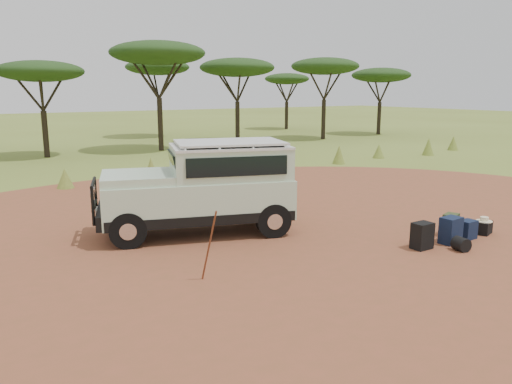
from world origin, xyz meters
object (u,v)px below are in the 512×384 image
safari_vehicle (204,190)px  hard_case (483,228)px  backpack_black (422,236)px  walking_staff (209,246)px  duffel_navy (467,230)px  backpack_navy (451,230)px  backpack_olive (451,225)px

safari_vehicle → hard_case: safari_vehicle is taller
backpack_black → safari_vehicle: bearing=132.8°
walking_staff → duffel_navy: walking_staff is taller
backpack_black → backpack_navy: bearing=-6.1°
walking_staff → backpack_navy: walking_staff is taller
safari_vehicle → duffel_navy: 6.19m
backpack_olive → duffel_navy: bearing=-88.4°
duffel_navy → backpack_olive: bearing=107.1°
backpack_olive → backpack_black: bearing=174.4°
safari_vehicle → backpack_olive: bearing=-17.3°
walking_staff → backpack_black: walking_staff is taller
safari_vehicle → hard_case: size_ratio=11.01×
safari_vehicle → backpack_black: 5.04m
duffel_navy → safari_vehicle: bearing=140.6°
backpack_black → backpack_navy: size_ratio=0.96×
safari_vehicle → hard_case: (5.58, -3.67, -0.91)m
safari_vehicle → backpack_black: size_ratio=8.19×
walking_staff → backpack_navy: 5.66m
safari_vehicle → backpack_navy: bearing=-23.4°
hard_case → backpack_navy: bearing=165.1°
backpack_navy → backpack_olive: size_ratio=1.14×
backpack_navy → hard_case: (1.33, 0.06, -0.15)m
safari_vehicle → walking_staff: 3.16m
walking_staff → backpack_navy: size_ratio=2.25×
safari_vehicle → backpack_olive: 5.87m
safari_vehicle → backpack_olive: size_ratio=8.98×
walking_staff → duffel_navy: size_ratio=3.08×
safari_vehicle → hard_case: 6.74m
backpack_navy → backpack_olive: bearing=32.3°
duffel_navy → hard_case: size_ratio=1.02×
backpack_black → hard_case: 2.18m
backpack_olive → backpack_navy: bearing=-161.0°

